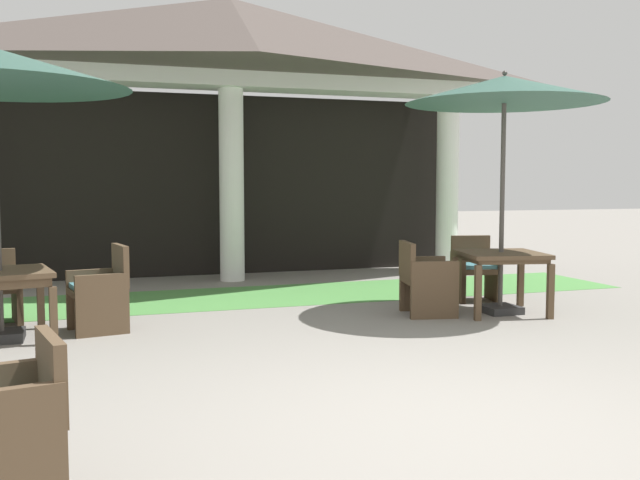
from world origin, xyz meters
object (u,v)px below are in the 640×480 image
at_px(patio_table_mid_left, 0,281).
at_px(patio_chair_mid_left_east, 101,292).
at_px(patio_chair_mid_right_east, 5,431).
at_px(patio_chair_near_foreground_north, 475,270).
at_px(patio_chair_near_foreground_west, 425,280).
at_px(patio_table_near_foreground, 501,260).
at_px(patio_umbrella_near_foreground, 504,92).

height_order(patio_table_mid_left, patio_chair_mid_left_east, patio_chair_mid_left_east).
distance_m(patio_table_mid_left, patio_chair_mid_right_east, 4.05).
distance_m(patio_chair_near_foreground_north, patio_chair_near_foreground_west, 1.31).
height_order(patio_table_near_foreground, patio_chair_mid_left_east, patio_chair_mid_left_east).
bearing_deg(patio_chair_mid_right_east, patio_chair_near_foreground_north, -60.27).
xyz_separation_m(patio_umbrella_near_foreground, patio_table_mid_left, (-5.52, 0.24, -2.02)).
height_order(patio_chair_near_foreground_north, patio_chair_near_foreground_west, patio_chair_near_foreground_west).
relative_size(patio_table_near_foreground, patio_chair_near_foreground_west, 1.27).
relative_size(patio_umbrella_near_foreground, patio_chair_mid_left_east, 3.17).
height_order(patio_umbrella_near_foreground, patio_chair_mid_right_east, patio_umbrella_near_foreground).
height_order(patio_chair_near_foreground_west, patio_table_mid_left, patio_chair_near_foreground_west).
relative_size(patio_umbrella_near_foreground, patio_table_mid_left, 2.68).
distance_m(patio_chair_near_foreground_west, patio_table_mid_left, 4.61).
relative_size(patio_chair_near_foreground_north, patio_table_mid_left, 0.79).
distance_m(patio_chair_mid_left_east, patio_chair_mid_right_east, 4.23).
bearing_deg(patio_chair_mid_right_east, patio_table_near_foreground, -65.27).
xyz_separation_m(patio_chair_near_foreground_north, patio_table_mid_left, (-5.70, -0.66, 0.20)).
height_order(patio_table_near_foreground, patio_umbrella_near_foreground, patio_umbrella_near_foreground).
height_order(patio_chair_near_foreground_north, patio_chair_mid_right_east, patio_chair_near_foreground_north).
height_order(patio_table_near_foreground, patio_chair_near_foreground_north, patio_chair_near_foreground_north).
relative_size(patio_table_near_foreground, patio_table_mid_left, 1.03).
distance_m(patio_chair_near_foreground_west, patio_chair_mid_right_east, 5.77).
bearing_deg(patio_chair_mid_right_east, patio_umbrella_near_foreground, -65.27).
height_order(patio_chair_near_foreground_west, patio_chair_mid_left_east, patio_chair_mid_left_east).
distance_m(patio_table_near_foreground, patio_table_mid_left, 5.52).
xyz_separation_m(patio_table_mid_left, patio_chair_mid_right_east, (0.41, -4.02, -0.20)).
relative_size(patio_table_near_foreground, patio_chair_mid_right_east, 1.31).
height_order(patio_chair_mid_left_east, patio_chair_mid_right_east, patio_chair_mid_left_east).
relative_size(patio_umbrella_near_foreground, patio_chair_near_foreground_north, 3.37).
bearing_deg(patio_umbrella_near_foreground, patio_table_mid_left, 177.48).
bearing_deg(patio_chair_mid_left_east, patio_chair_near_foreground_north, -94.84).
distance_m(patio_table_near_foreground, patio_chair_mid_right_east, 6.36).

